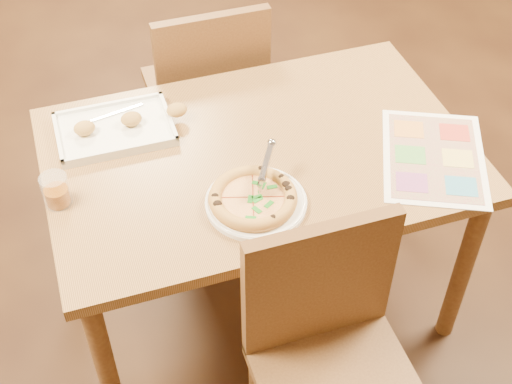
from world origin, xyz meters
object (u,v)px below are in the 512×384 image
object	(u,v)px
dining_table	(258,171)
chair_near	(329,336)
pizza_cutter	(265,167)
glass_tumbler	(56,192)
pizza	(253,198)
menu	(434,157)
chair_far	(208,81)
plate	(256,203)
appetizer_tray	(118,128)

from	to	relation	value
dining_table	chair_near	size ratio (longest dim) A/B	2.77
pizza_cutter	glass_tumbler	distance (m)	0.59
pizza	menu	size ratio (longest dim) A/B	0.59
chair_near	glass_tumbler	xyz separation A→B (m)	(-0.61, 0.57, 0.20)
dining_table	pizza_cutter	size ratio (longest dim) A/B	9.57
chair_far	pizza_cutter	xyz separation A→B (m)	(-0.04, -0.77, 0.24)
plate	pizza	distance (m)	0.02
dining_table	chair_far	world-z (taller)	chair_far
menu	glass_tumbler	bearing A→B (deg)	171.64
glass_tumbler	menu	xyz separation A→B (m)	(1.11, -0.16, -0.04)
pizza	pizza_cutter	xyz separation A→B (m)	(0.05, 0.05, 0.06)
dining_table	appetizer_tray	distance (m)	0.46
dining_table	chair_far	xyz separation A→B (m)	(-0.00, 0.60, -0.07)
appetizer_tray	menu	xyz separation A→B (m)	(0.89, -0.42, -0.01)
dining_table	chair_far	size ratio (longest dim) A/B	2.77
dining_table	glass_tumbler	world-z (taller)	glass_tumbler
glass_tumbler	chair_near	bearing A→B (deg)	-42.82
chair_far	glass_tumbler	size ratio (longest dim) A/B	4.81
pizza	pizza_cutter	world-z (taller)	pizza_cutter
dining_table	glass_tumbler	distance (m)	0.63
chair_near	appetizer_tray	size ratio (longest dim) A/B	1.13
chair_near	plate	size ratio (longest dim) A/B	1.62
pizza	chair_near	bearing A→B (deg)	-77.06
pizza_cutter	appetizer_tray	bearing A→B (deg)	75.65
dining_table	plate	distance (m)	0.25
plate	menu	size ratio (longest dim) A/B	0.68
dining_table	plate	size ratio (longest dim) A/B	4.48
chair_far	appetizer_tray	world-z (taller)	chair_far
chair_near	pizza	size ratio (longest dim) A/B	1.86
pizza	appetizer_tray	xyz separation A→B (m)	(-0.30, 0.44, -0.01)
dining_table	chair_near	distance (m)	0.61
plate	appetizer_tray	world-z (taller)	appetizer_tray
chair_near	pizza_cutter	distance (m)	0.50
pizza	menu	xyz separation A→B (m)	(0.59, 0.02, -0.03)
appetizer_tray	menu	size ratio (longest dim) A/B	0.98
chair_near	plate	world-z (taller)	chair_near
pizza	glass_tumbler	world-z (taller)	glass_tumbler
chair_far	pizza	distance (m)	0.84
dining_table	pizza_cutter	world-z (taller)	pizza_cutter
menu	chair_far	bearing A→B (deg)	121.86
plate	glass_tumbler	distance (m)	0.56
glass_tumbler	menu	bearing A→B (deg)	-8.36
pizza	menu	distance (m)	0.59
menu	dining_table	bearing A→B (deg)	158.25
chair_near	pizza	bearing A→B (deg)	102.94
chair_far	plate	size ratio (longest dim) A/B	1.62
menu	plate	bearing A→B (deg)	-178.01
pizza_cutter	appetizer_tray	world-z (taller)	pizza_cutter
plate	pizza	size ratio (longest dim) A/B	1.15
chair_far	appetizer_tray	xyz separation A→B (m)	(-0.39, -0.38, 0.17)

